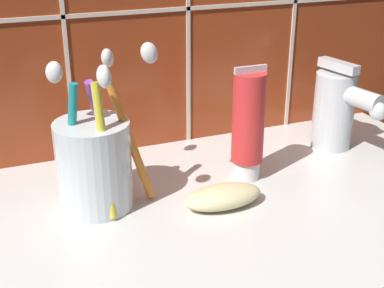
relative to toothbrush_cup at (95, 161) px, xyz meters
The scene contains 5 objects.
sink_counter 16.15cm from the toothbrush_cup, 17.60° to the right, with size 62.88×36.62×2.00cm, color silver.
toothbrush_cup is the anchor object (origin of this frame).
toothpaste_tube 18.07cm from the toothbrush_cup, ahead, with size 3.96×3.77×13.81cm.
sink_faucet 33.31cm from the toothbrush_cup, ahead, with size 5.38×11.09×11.84cm.
soap_bar 14.21cm from the toothbrush_cup, 22.51° to the right, with size 8.84×4.41×2.33cm, color beige.
Camera 1 is at (-23.40, -46.57, 31.55)cm, focal length 50.00 mm.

